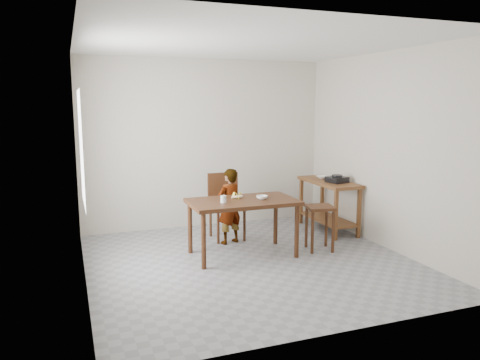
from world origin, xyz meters
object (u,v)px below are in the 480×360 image
object	(u,v)px
dining_chair	(227,207)
stool	(320,228)
child	(229,206)
prep_counter	(328,205)
dining_table	(243,228)

from	to	relation	value
dining_chair	stool	bearing A→B (deg)	-42.50
child	stool	bearing A→B (deg)	126.01
child	dining_chair	bearing A→B (deg)	-120.27
child	stool	world-z (taller)	child
child	stool	xyz separation A→B (m)	(1.06, -0.73, -0.23)
child	prep_counter	bearing A→B (deg)	164.83
child	stool	size ratio (longest dim) A/B	1.76
dining_chair	stool	xyz separation A→B (m)	(1.01, -0.96, -0.17)
dining_table	dining_chair	size ratio (longest dim) A/B	1.45
prep_counter	child	bearing A→B (deg)	-175.92
prep_counter	dining_chair	size ratio (longest dim) A/B	1.24
dining_table	child	world-z (taller)	child
dining_chair	dining_table	bearing A→B (deg)	-93.21
child	stool	distance (m)	1.31
dining_chair	prep_counter	bearing A→B (deg)	-2.66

